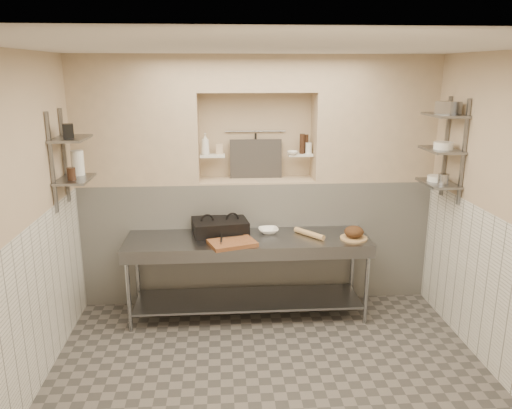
{
  "coord_description": "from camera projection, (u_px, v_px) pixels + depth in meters",
  "views": [
    {
      "loc": [
        -0.41,
        -3.85,
        2.65
      ],
      "look_at": [
        -0.07,
        0.9,
        1.35
      ],
      "focal_mm": 35.0,
      "sensor_mm": 36.0,
      "label": 1
    }
  ],
  "objects": [
    {
      "name": "bottle_soap",
      "position": [
        205.0,
        144.0,
        5.57
      ],
      "size": [
        0.12,
        0.12,
        0.24
      ],
      "primitive_type": "imported",
      "rotation": [
        0.0,
        0.0,
        0.3
      ],
      "color": "white",
      "rests_on": "alcove_shelf_left"
    },
    {
      "name": "backwall_pillar_left",
      "position": [
        136.0,
        120.0,
        5.47
      ],
      "size": [
        1.35,
        0.4,
        1.4
      ],
      "primitive_type": "cube",
      "color": "tan",
      "rests_on": "backwall_lower"
    },
    {
      "name": "alcove_shelf_right",
      "position": [
        300.0,
        155.0,
        5.7
      ],
      "size": [
        0.28,
        0.16,
        0.02
      ],
      "primitive_type": "cube",
      "color": "white",
      "rests_on": "backwall_lower"
    },
    {
      "name": "mixing_bowl",
      "position": [
        268.0,
        231.0,
        5.49
      ],
      "size": [
        0.23,
        0.23,
        0.05
      ],
      "primitive_type": "imported",
      "rotation": [
        0.0,
        0.0,
        0.06
      ],
      "color": "white",
      "rests_on": "prep_table"
    },
    {
      "name": "wall_left",
      "position": [
        13.0,
        233.0,
        3.91
      ],
      "size": [
        0.1,
        3.9,
        2.8
      ],
      "primitive_type": "cube",
      "color": "tan",
      "rests_on": "ground"
    },
    {
      "name": "bread_board",
      "position": [
        354.0,
        238.0,
        5.3
      ],
      "size": [
        0.29,
        0.29,
        0.02
      ],
      "primitive_type": "cylinder",
      "color": "tan",
      "rests_on": "prep_table"
    },
    {
      "name": "shelf_rail_left_a",
      "position": [
        65.0,
        156.0,
        5.02
      ],
      "size": [
        0.03,
        0.03,
        0.95
      ],
      "primitive_type": "cube",
      "color": "slate",
      "rests_on": "wall_left"
    },
    {
      "name": "hanging_steel",
      "position": [
        256.0,
        146.0,
        5.79
      ],
      "size": [
        0.02,
        0.02,
        0.3
      ],
      "primitive_type": "cylinder",
      "color": "black",
      "rests_on": "utensil_rail"
    },
    {
      "name": "wall_shelf_right_mid",
      "position": [
        441.0,
        150.0,
        5.08
      ],
      "size": [
        0.3,
        0.5,
        0.02
      ],
      "primitive_type": "cube",
      "color": "slate",
      "rests_on": "wall_right"
    },
    {
      "name": "backwall_pillar_right",
      "position": [
        373.0,
        119.0,
        5.65
      ],
      "size": [
        1.35,
        0.4,
        1.4
      ],
      "primitive_type": "cube",
      "color": "tan",
      "rests_on": "backwall_lower"
    },
    {
      "name": "floor",
      "position": [
        271.0,
        382.0,
        4.44
      ],
      "size": [
        4.0,
        3.9,
        0.1
      ],
      "primitive_type": "cube",
      "color": "#5F5954",
      "rests_on": "ground"
    },
    {
      "name": "wall_shelf_left_lower",
      "position": [
        75.0,
        179.0,
        4.89
      ],
      "size": [
        0.3,
        0.5,
        0.02
      ],
      "primitive_type": "cube",
      "color": "slate",
      "rests_on": "wall_left"
    },
    {
      "name": "wall_shelf_right_upper",
      "position": [
        445.0,
        115.0,
        4.98
      ],
      "size": [
        0.3,
        0.5,
        0.03
      ],
      "primitive_type": "cube",
      "color": "slate",
      "rests_on": "wall_right"
    },
    {
      "name": "alcove_shelf_left",
      "position": [
        212.0,
        156.0,
        5.63
      ],
      "size": [
        0.28,
        0.16,
        0.02
      ],
      "primitive_type": "cube",
      "color": "white",
      "rests_on": "backwall_lower"
    },
    {
      "name": "backwall_header",
      "position": [
        257.0,
        73.0,
        5.43
      ],
      "size": [
        1.3,
        0.4,
        0.4
      ],
      "primitive_type": "cube",
      "color": "tan",
      "rests_on": "backwall_lower"
    },
    {
      "name": "wainscot_left",
      "position": [
        31.0,
        314.0,
        4.1
      ],
      "size": [
        0.02,
        3.9,
        1.4
      ],
      "primitive_type": "cube",
      "color": "white",
      "rests_on": "floor"
    },
    {
      "name": "utensil_rail",
      "position": [
        255.0,
        131.0,
        5.76
      ],
      "size": [
        0.7,
        0.02,
        0.02
      ],
      "primitive_type": "cylinder",
      "rotation": [
        0.0,
        1.57,
        0.0
      ],
      "color": "gray",
      "rests_on": "wall_back"
    },
    {
      "name": "box_left_upper",
      "position": [
        68.0,
        131.0,
        4.7
      ],
      "size": [
        0.12,
        0.12,
        0.13
      ],
      "primitive_type": "cube",
      "rotation": [
        0.0,
        0.0,
        0.33
      ],
      "color": "black",
      "rests_on": "wall_shelf_left_upper"
    },
    {
      "name": "bread_loaf",
      "position": [
        354.0,
        232.0,
        5.28
      ],
      "size": [
        0.21,
        0.21,
        0.12
      ],
      "primitive_type": "ellipsoid",
      "color": "#4C2D19",
      "rests_on": "bread_board"
    },
    {
      "name": "cutting_board",
      "position": [
        232.0,
        243.0,
        5.11
      ],
      "size": [
        0.54,
        0.45,
        0.04
      ],
      "primitive_type": "cube",
      "rotation": [
        0.0,
        0.0,
        0.33
      ],
      "color": "brown",
      "rests_on": "prep_table"
    },
    {
      "name": "shelf_rail_left_b",
      "position": [
        52.0,
        163.0,
        4.63
      ],
      "size": [
        0.03,
        0.03,
        0.95
      ],
      "primitive_type": "cube",
      "color": "slate",
      "rests_on": "wall_left"
    },
    {
      "name": "jar_alcove",
      "position": [
        219.0,
        149.0,
        5.66
      ],
      "size": [
        0.08,
        0.08,
        0.12
      ],
      "primitive_type": "cube",
      "color": "tan",
      "rests_on": "alcove_shelf_left"
    },
    {
      "name": "wall_back",
      "position": [
        255.0,
        176.0,
        5.98
      ],
      "size": [
        4.0,
        0.1,
        2.8
      ],
      "primitive_type": "cube",
      "color": "tan",
      "rests_on": "ground"
    },
    {
      "name": "basket_right",
      "position": [
        448.0,
        108.0,
        4.91
      ],
      "size": [
        0.22,
        0.24,
        0.13
      ],
      "primitive_type": "cube",
      "rotation": [
        0.0,
        0.0,
        0.38
      ],
      "color": "gray",
      "rests_on": "wall_shelf_right_upper"
    },
    {
      "name": "shelf_rail_right_a",
      "position": [
        446.0,
        147.0,
        5.28
      ],
      "size": [
        0.03,
        0.03,
        1.05
      ],
      "primitive_type": "cube",
      "color": "slate",
      "rests_on": "wall_right"
    },
    {
      "name": "panini_press",
      "position": [
        220.0,
        227.0,
        5.45
      ],
      "size": [
        0.64,
        0.51,
        0.16
      ],
      "rotation": [
        0.0,
        0.0,
        0.15
      ],
      "color": "black",
      "rests_on": "prep_table"
    },
    {
      "name": "wainscot_right",
      "position": [
        497.0,
        298.0,
        4.38
      ],
      "size": [
        0.02,
        3.9,
        1.4
      ],
      "primitive_type": "cube",
      "color": "white",
      "rests_on": "floor"
    },
    {
      "name": "jar_left",
      "position": [
        71.0,
        174.0,
        4.78
      ],
      "size": [
        0.08,
        0.08,
        0.12
      ],
      "primitive_type": "cylinder",
      "color": "black",
      "rests_on": "wall_shelf_left_lower"
    },
    {
      "name": "wall_shelf_left_upper",
      "position": [
        71.0,
        139.0,
        4.78
      ],
      "size": [
        0.3,
        0.5,
        0.03
      ],
      "primitive_type": "cube",
      "color": "slate",
      "rests_on": "wall_left"
    },
    {
      "name": "wall_front",
      "position": [
        320.0,
        370.0,
        2.13
      ],
      "size": [
        4.0,
        0.1,
        2.8
      ],
      "primitive_type": "cube",
      "color": "tan",
      "rests_on": "ground"
    },
    {
      "name": "bowl_right",
      "position": [
        436.0,
        178.0,
        5.21
      ],
      "size": [
        0.19,
        0.19,
        0.06
      ],
      "primitive_type": "cylinder",
      "color": "white",
      "rests_on": "wall_shelf_right_lower"
    },
    {
      "name": "bowl_right_mid",
      "position": [
        443.0,
        146.0,
        5.03
      ],
      "size": [
        0.19,
        0.19,
        0.07
      ],
      "primitive_type": "cylinder",
      "color": "white",
      "rests_on": "wall_shelf_right_mid"
    },
    {
      "name": "rolling_pin",
      "position": [
        309.0,
        234.0,
        5.38
      ],
      "size": [
        0.29,
        0.35,
        0.06
      ],
      "primitive_type": "cylinder",
      "rotation": [
        1.57,
        0.0,
        0.67
      ],
      "color": "tan",
      "rests_on": "prep_table"
    },
    {
      "name": "jug_left",
      "position": [
        78.0,
        163.0,
        5.0
      ],
      "size": [
        0.12,
        0.12,
        0.25
      ],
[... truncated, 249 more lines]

